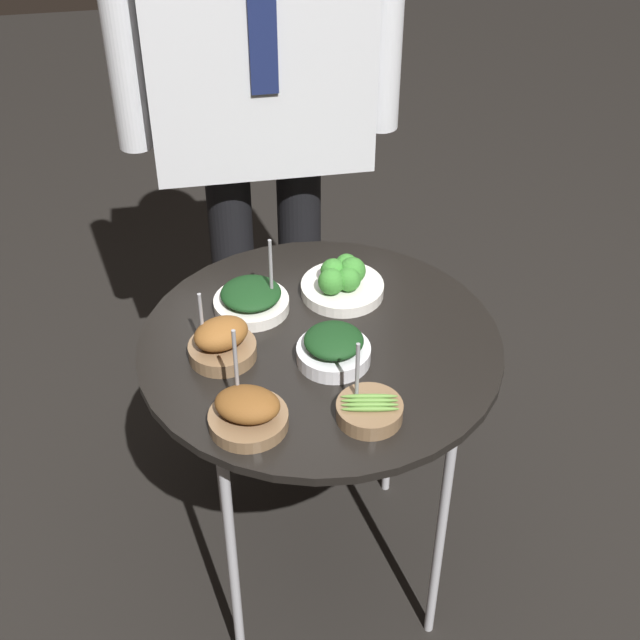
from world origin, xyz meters
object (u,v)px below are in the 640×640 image
object	(u,v)px
bowl_roast_front_right	(248,412)
waiter_figure	(258,56)
serving_cart	(320,360)
bowl_asparagus_far_rim	(369,410)
bowl_broccoli_center	(342,281)
bowl_spinach_mid_left	(334,348)
bowl_spinach_mid_right	(251,299)
bowl_roast_front_center	(222,342)

from	to	relation	value
bowl_roast_front_right	waiter_figure	distance (m)	0.78
serving_cart	bowl_asparagus_far_rim	xyz separation A→B (m)	(0.05, -0.22, 0.06)
bowl_broccoli_center	waiter_figure	world-z (taller)	waiter_figure
bowl_spinach_mid_left	bowl_asparagus_far_rim	xyz separation A→B (m)	(0.03, -0.16, -0.01)
bowl_spinach_mid_left	bowl_spinach_mid_right	distance (m)	0.22
bowl_spinach_mid_left	bowl_broccoli_center	size ratio (longest dim) A/B	0.82
bowl_broccoli_center	bowl_spinach_mid_right	size ratio (longest dim) A/B	1.04
bowl_spinach_mid_right	bowl_broccoli_center	bearing A→B (deg)	6.26
bowl_asparagus_far_rim	bowl_spinach_mid_right	world-z (taller)	bowl_spinach_mid_right
bowl_broccoli_center	bowl_roast_front_center	size ratio (longest dim) A/B	1.22
serving_cart	bowl_asparagus_far_rim	bearing A→B (deg)	-77.89
bowl_spinach_mid_right	bowl_roast_front_right	world-z (taller)	bowl_roast_front_right
bowl_spinach_mid_right	waiter_figure	size ratio (longest dim) A/B	0.10
waiter_figure	bowl_roast_front_center	bearing A→B (deg)	-105.49
serving_cart	bowl_broccoli_center	bearing A→B (deg)	63.51
bowl_roast_front_right	bowl_broccoli_center	bearing A→B (deg)	56.25
bowl_spinach_mid_right	bowl_roast_front_center	bearing A→B (deg)	-117.36
bowl_broccoli_center	bowl_roast_front_right	distance (m)	0.41
bowl_asparagus_far_rim	bowl_roast_front_right	distance (m)	0.21
bowl_spinach_mid_left	waiter_figure	size ratio (longest dim) A/B	0.08
bowl_asparagus_far_rim	waiter_figure	xyz separation A→B (m)	(-0.09, 0.71, 0.35)
bowl_broccoli_center	bowl_asparagus_far_rim	xyz separation A→B (m)	(-0.02, -0.36, -0.01)
bowl_roast_front_center	bowl_spinach_mid_right	xyz separation A→B (m)	(0.07, 0.13, -0.01)
serving_cart	bowl_spinach_mid_left	bearing A→B (deg)	-76.31
waiter_figure	bowl_asparagus_far_rim	bearing A→B (deg)	-82.83
bowl_roast_front_center	bowl_asparagus_far_rim	size ratio (longest dim) A/B	0.96
bowl_spinach_mid_left	bowl_roast_front_right	bearing A→B (deg)	-140.85
bowl_broccoli_center	bowl_asparagus_far_rim	size ratio (longest dim) A/B	1.16
waiter_figure	bowl_broccoli_center	bearing A→B (deg)	-72.37
serving_cart	bowl_roast_front_right	world-z (taller)	bowl_roast_front_right
serving_cart	waiter_figure	distance (m)	0.65
bowl_asparagus_far_rim	bowl_roast_front_right	bearing A→B (deg)	175.27
bowl_broccoli_center	bowl_roast_front_right	bearing A→B (deg)	-123.75
waiter_figure	bowl_roast_front_right	bearing A→B (deg)	-99.32
bowl_asparagus_far_rim	waiter_figure	size ratio (longest dim) A/B	0.09
bowl_roast_front_center	bowl_spinach_mid_right	size ratio (longest dim) A/B	0.86
bowl_spinach_mid_right	bowl_spinach_mid_left	bearing A→B (deg)	-54.15
bowl_spinach_mid_left	bowl_roast_front_center	distance (m)	0.20
serving_cart	bowl_spinach_mid_left	distance (m)	0.10
bowl_roast_front_center	bowl_broccoli_center	bearing A→B (deg)	31.15
bowl_spinach_mid_right	waiter_figure	world-z (taller)	waiter_figure
bowl_spinach_mid_left	bowl_roast_front_center	size ratio (longest dim) A/B	0.99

